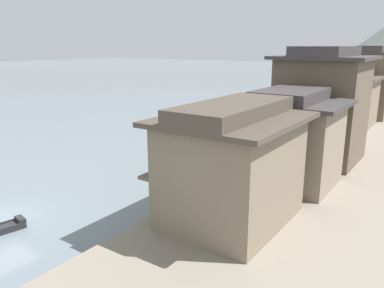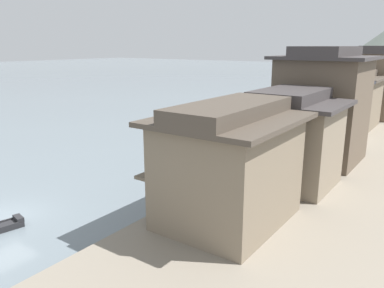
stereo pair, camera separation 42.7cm
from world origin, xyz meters
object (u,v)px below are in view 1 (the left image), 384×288
at_px(house_waterfront_end, 369,82).
at_px(boat_moored_nearest, 172,150).
at_px(house_waterfront_tall, 321,105).
at_px(house_waterfront_far, 352,99).
at_px(boat_moored_second, 255,110).
at_px(mooring_post_dock_near, 180,196).
at_px(boat_moored_third, 263,145).
at_px(house_waterfront_narrow, 335,108).
at_px(boat_moored_far, 327,112).
at_px(house_waterfront_second, 289,138).
at_px(house_waterfront_nearest, 232,164).
at_px(mooring_post_dock_mid, 246,162).

bearing_deg(house_waterfront_end, boat_moored_nearest, -113.93).
height_order(house_waterfront_tall, house_waterfront_far, house_waterfront_tall).
relative_size(boat_moored_second, mooring_post_dock_near, 4.02).
bearing_deg(boat_moored_second, house_waterfront_end, 5.37).
xyz_separation_m(boat_moored_third, house_waterfront_narrow, (5.34, 4.40, 3.49)).
bearing_deg(boat_moored_third, boat_moored_far, 89.86).
bearing_deg(boat_moored_third, house_waterfront_second, -58.02).
distance_m(boat_moored_second, house_waterfront_nearest, 37.58).
distance_m(house_waterfront_second, house_waterfront_far, 21.27).
bearing_deg(mooring_post_dock_mid, boat_moored_far, 94.69).
xyz_separation_m(house_waterfront_narrow, mooring_post_dock_near, (-2.85, -21.20, -2.53)).
height_order(house_waterfront_nearest, house_waterfront_end, house_waterfront_end).
bearing_deg(boat_moored_second, mooring_post_dock_near, -71.23).
bearing_deg(boat_moored_far, boat_moored_nearest, -101.75).
distance_m(mooring_post_dock_near, mooring_post_dock_mid, 8.31).
xyz_separation_m(house_waterfront_second, house_waterfront_narrow, (-0.79, 14.21, -0.01)).
height_order(boat_moored_second, mooring_post_dock_mid, mooring_post_dock_mid).
relative_size(house_waterfront_tall, house_waterfront_far, 1.12).
relative_size(boat_moored_far, house_waterfront_tall, 0.57).
bearing_deg(boat_moored_second, house_waterfront_narrow, -41.98).
relative_size(house_waterfront_nearest, mooring_post_dock_mid, 9.77).
height_order(boat_moored_third, house_waterfront_end, house_waterfront_end).
distance_m(house_waterfront_second, mooring_post_dock_near, 8.27).
xyz_separation_m(boat_moored_nearest, house_waterfront_end, (11.39, 25.66, 4.66)).
xyz_separation_m(house_waterfront_tall, house_waterfront_far, (-0.83, 14.71, -1.30)).
distance_m(boat_moored_nearest, house_waterfront_tall, 13.32).
bearing_deg(house_waterfront_tall, boat_moored_far, 104.02).
bearing_deg(house_waterfront_end, mooring_post_dock_near, -94.98).
height_order(house_waterfront_nearest, house_waterfront_second, same).
distance_m(boat_moored_second, house_waterfront_narrow, 19.77).
bearing_deg(house_waterfront_nearest, house_waterfront_far, 91.00).
distance_m(house_waterfront_far, mooring_post_dock_mid, 20.31).
relative_size(boat_moored_far, house_waterfront_end, 0.57).
distance_m(boat_moored_third, house_waterfront_narrow, 7.75).
bearing_deg(house_waterfront_tall, boat_moored_nearest, -163.38).
bearing_deg(mooring_post_dock_mid, boat_moored_nearest, 168.72).
distance_m(house_waterfront_nearest, house_waterfront_end, 35.71).
distance_m(boat_moored_third, house_waterfront_end, 20.21).
bearing_deg(boat_moored_second, boat_moored_far, 22.57).
xyz_separation_m(house_waterfront_end, mooring_post_dock_near, (-3.10, -35.62, -3.83)).
distance_m(boat_moored_nearest, house_waterfront_nearest, 15.72).
xyz_separation_m(house_waterfront_far, house_waterfront_end, (0.25, 7.37, 1.31)).
xyz_separation_m(house_waterfront_second, mooring_post_dock_mid, (-3.64, 1.32, -2.62)).
distance_m(boat_moored_second, mooring_post_dock_near, 36.16).
bearing_deg(mooring_post_dock_mid, house_waterfront_tall, 54.83).
xyz_separation_m(house_waterfront_nearest, mooring_post_dock_mid, (-3.35, 8.38, -2.61)).
xyz_separation_m(boat_moored_third, house_waterfront_end, (5.59, 18.82, 4.79)).
distance_m(house_waterfront_second, house_waterfront_tall, 6.67).
relative_size(boat_moored_nearest, house_waterfront_second, 0.51).
bearing_deg(mooring_post_dock_mid, boat_moored_second, 114.17).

